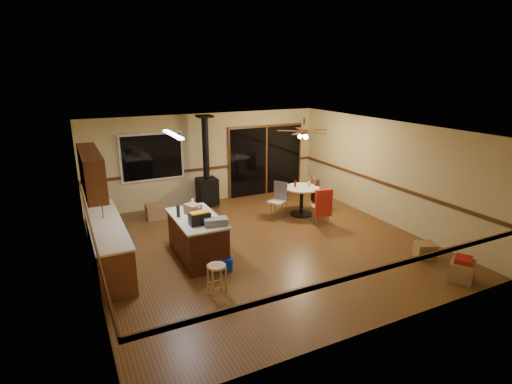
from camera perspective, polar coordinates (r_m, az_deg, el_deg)
floor at (r=9.07m, az=0.84°, el=-7.46°), size 7.00×7.00×0.00m
ceiling at (r=8.34m, az=0.92°, el=9.02°), size 7.00×7.00×0.00m
wall_back at (r=11.75m, az=-6.94°, el=4.79°), size 7.00×0.00×7.00m
wall_front at (r=5.92m, az=16.66°, el=-8.27°), size 7.00×0.00×7.00m
wall_left at (r=7.75m, az=-22.85°, el=-2.86°), size 0.00×7.00×7.00m
wall_right at (r=10.63m, az=17.96°, el=2.79°), size 0.00×7.00×7.00m
chair_rail at (r=8.71m, az=0.87°, el=-1.46°), size 7.00×7.00×0.08m
window at (r=11.24m, az=-14.62°, el=4.86°), size 1.72×0.10×1.32m
sliding_door at (r=12.49m, az=1.43°, el=4.47°), size 2.52×0.10×2.10m
lower_cabinets at (r=8.54m, az=-20.42°, el=-7.06°), size 0.60×3.00×0.86m
countertop at (r=8.38m, az=-20.74°, el=-4.24°), size 0.64×3.04×0.04m
upper_cabinets at (r=8.27m, az=-22.48°, el=2.72°), size 0.35×2.00×0.80m
kitchen_island at (r=8.37m, az=-8.38°, el=-6.44°), size 0.88×1.68×0.90m
wood_stove at (r=11.40m, az=-7.03°, el=1.47°), size 0.55×0.50×2.52m
ceiling_fan at (r=10.37m, az=6.85°, el=8.31°), size 0.24×0.24×0.55m
fluorescent_strip at (r=7.99m, az=-11.78°, el=8.03°), size 0.10×1.20×0.04m
toolbox_grey at (r=7.72m, az=-5.75°, el=-4.24°), size 0.49×0.34×0.14m
toolbox_black at (r=7.80m, az=-8.06°, el=-3.80°), size 0.41×0.23×0.22m
toolbox_yellow_lid at (r=7.75m, az=-8.09°, el=-2.93°), size 0.36×0.20×0.03m
box_on_island at (r=8.34m, az=-9.01°, el=-2.47°), size 0.34×0.39×0.22m
bottle_dark at (r=8.24m, az=-11.06°, el=-2.69°), size 0.07×0.07×0.25m
bottle_pink at (r=8.13m, az=-8.08°, el=-2.92°), size 0.08×0.08×0.22m
bottle_white at (r=8.80m, az=-9.04°, el=-1.55°), size 0.06×0.06×0.18m
bar_stool at (r=7.05m, az=-5.59°, el=-12.49°), size 0.35×0.35×0.59m
blue_bucket at (r=7.95m, az=-4.39°, el=-10.22°), size 0.34×0.34×0.25m
dining_table at (r=10.75m, az=6.54°, el=-0.58°), size 0.92×0.92×0.78m
glass_red at (r=10.66m, az=5.63°, el=1.15°), size 0.06×0.06×0.17m
glass_cream at (r=10.71m, az=7.55°, el=1.13°), size 0.07×0.07×0.15m
chair_left at (r=10.55m, az=3.31°, el=-0.51°), size 0.55×0.55×0.51m
chair_near at (r=10.07m, az=9.57°, el=-1.53°), size 0.49×0.53×0.70m
chair_right at (r=11.10m, az=8.54°, el=0.26°), size 0.57×0.54×0.70m
box_under_window at (r=10.85m, az=-14.14°, el=-2.71°), size 0.49×0.40×0.39m
box_corner_a at (r=8.49m, az=27.32°, el=-9.95°), size 0.62×0.59×0.36m
box_corner_b at (r=9.12m, az=22.99°, el=-7.68°), size 0.50×0.47×0.32m
box_small_red at (r=8.39m, az=27.53°, el=-8.57°), size 0.43×0.41×0.09m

